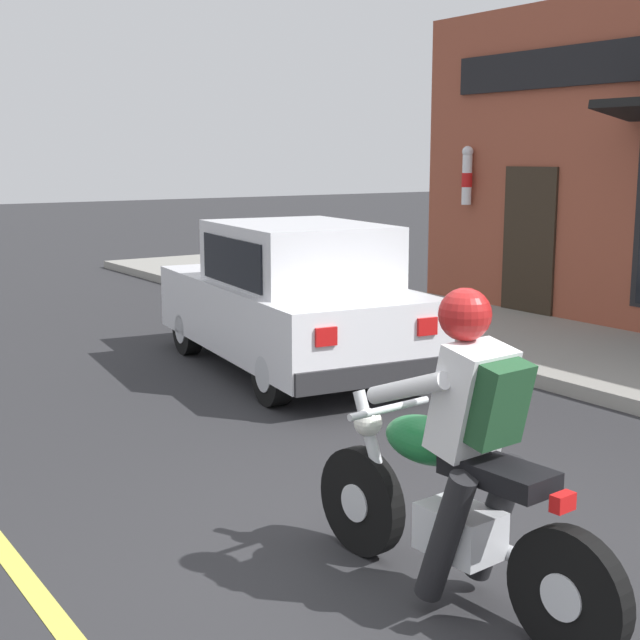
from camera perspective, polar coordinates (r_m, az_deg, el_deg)
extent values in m
plane|color=#2B2B2D|center=(5.02, 7.09, -16.15)|extent=(80.00, 80.00, 0.00)
cube|color=gray|center=(10.30, 16.26, -2.13)|extent=(2.60, 22.00, 0.14)
cube|color=#2D2319|center=(12.39, 13.21, 4.67)|extent=(0.04, 0.90, 2.10)
cylinder|color=white|center=(13.08, 9.38, 8.83)|extent=(0.14, 0.14, 0.70)
cylinder|color=red|center=(13.08, 9.38, 8.83)|extent=(0.15, 0.15, 0.20)
sphere|color=silver|center=(13.08, 9.44, 10.58)|extent=(0.16, 0.16, 0.16)
cylinder|color=black|center=(5.17, 2.67, -11.49)|extent=(0.14, 0.63, 0.62)
cylinder|color=silver|center=(5.17, 2.67, -11.49)|extent=(0.14, 0.23, 0.22)
cylinder|color=black|center=(4.31, 15.55, -16.56)|extent=(0.14, 0.63, 0.62)
cylinder|color=silver|center=(4.31, 15.55, -16.56)|extent=(0.14, 0.23, 0.22)
cube|color=silver|center=(4.64, 8.94, -13.16)|extent=(0.31, 0.42, 0.24)
ellipsoid|color=#196B33|center=(4.66, 6.81, -7.63)|extent=(0.34, 0.54, 0.24)
cube|color=black|center=(4.37, 11.33, -9.57)|extent=(0.30, 0.58, 0.10)
cylinder|color=silver|center=(4.99, 3.47, -8.46)|extent=(0.09, 0.33, 0.68)
cylinder|color=silver|center=(4.82, 4.46, -5.66)|extent=(0.56, 0.08, 0.04)
sphere|color=silver|center=(4.97, 3.10, -6.57)|extent=(0.16, 0.16, 0.16)
cylinder|color=silver|center=(4.57, 14.15, -15.16)|extent=(0.12, 0.55, 0.08)
cube|color=red|center=(4.17, 15.27, -11.18)|extent=(0.12, 0.07, 0.08)
cylinder|color=black|center=(4.46, 8.03, -13.60)|extent=(0.16, 0.36, 0.71)
cylinder|color=black|center=(4.71, 11.12, -12.36)|extent=(0.16, 0.36, 0.71)
cube|color=silver|center=(4.38, 9.68, -5.05)|extent=(0.36, 0.35, 0.57)
cylinder|color=silver|center=(4.39, 5.61, -4.37)|extent=(0.13, 0.52, 0.26)
cylinder|color=silver|center=(4.67, 9.15, -3.55)|extent=(0.13, 0.52, 0.26)
sphere|color=#A51919|center=(4.33, 9.26, 0.35)|extent=(0.26, 0.26, 0.26)
cube|color=#1E4728|center=(4.27, 11.29, -5.21)|extent=(0.30, 0.26, 0.42)
cylinder|color=black|center=(10.29, -8.48, -0.53)|extent=(0.26, 0.62, 0.60)
cylinder|color=silver|center=(10.29, -8.48, -0.53)|extent=(0.24, 0.35, 0.33)
cylinder|color=black|center=(10.81, -1.22, 0.12)|extent=(0.26, 0.62, 0.60)
cylinder|color=silver|center=(10.81, -1.22, 0.12)|extent=(0.24, 0.35, 0.33)
cylinder|color=black|center=(8.09, -3.09, -3.42)|extent=(0.26, 0.62, 0.60)
cylinder|color=silver|center=(8.09, -3.09, -3.42)|extent=(0.24, 0.35, 0.33)
cylinder|color=black|center=(8.75, 5.58, -2.39)|extent=(0.26, 0.62, 0.60)
cylinder|color=silver|center=(8.75, 5.58, -2.39)|extent=(0.24, 0.35, 0.33)
cube|color=silver|center=(9.39, -2.03, 0.40)|extent=(2.12, 3.88, 0.70)
cube|color=silver|center=(9.08, -1.40, 4.13)|extent=(1.68, 2.07, 0.66)
cube|color=black|center=(9.87, -3.57, 4.33)|extent=(1.36, 0.52, 0.51)
cube|color=black|center=(8.79, -5.68, 3.75)|extent=(0.23, 1.51, 0.46)
cube|color=black|center=(9.41, 2.61, 4.23)|extent=(0.23, 1.51, 0.46)
cube|color=silver|center=(10.90, -8.57, 2.33)|extent=(0.24, 0.07, 0.14)
cube|color=red|center=(7.50, 0.38, -1.07)|extent=(0.20, 0.07, 0.16)
cube|color=silver|center=(11.26, -3.65, 2.68)|extent=(0.24, 0.07, 0.14)
cube|color=red|center=(8.01, 6.87, -0.41)|extent=(0.20, 0.07, 0.16)
cube|color=#28282B|center=(11.10, -5.98, 0.60)|extent=(1.61, 0.33, 0.20)
cube|color=#28282B|center=(7.85, 3.59, -3.49)|extent=(1.61, 0.33, 0.20)
cylinder|color=#23512D|center=(12.04, 1.23, 2.58)|extent=(0.52, 0.52, 0.90)
cylinder|color=black|center=(11.98, 1.24, 4.90)|extent=(0.56, 0.56, 0.08)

